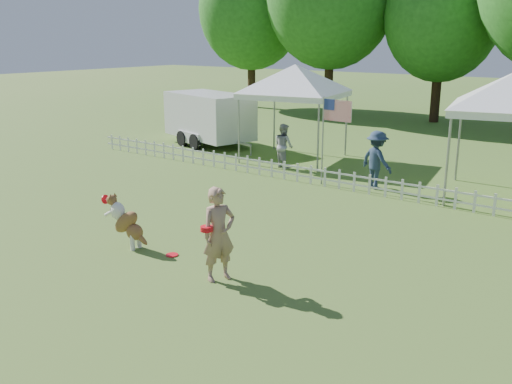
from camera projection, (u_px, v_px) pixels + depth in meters
ground at (184, 261)px, 11.71m from camera, size 120.00×120.00×0.00m
picket_fence at (347, 181)px, 17.03m from camera, size 22.00×0.08×0.60m
handler at (219, 234)px, 10.61m from camera, size 0.65×0.77×1.81m
dog at (127, 222)px, 12.38m from camera, size 1.12×0.45×1.13m
frisbee_on_turf at (172, 255)px, 12.02m from camera, size 0.28×0.28×0.02m
canopy_tent_left at (294, 114)px, 21.06m from camera, size 3.85×3.85×3.42m
cargo_trailer at (209, 119)px, 23.97m from camera, size 5.47×3.48×2.23m
flag_pole at (323, 141)px, 17.50m from camera, size 1.05×0.17×2.71m
spectator_a at (284, 146)px, 19.93m from camera, size 0.92×0.83×1.55m
spectator_b at (377, 160)px, 17.11m from camera, size 1.30×1.02×1.76m
tree_far_left at (251, 19)px, 35.92m from camera, size 6.60×6.60×11.00m
tree_left at (331, 8)px, 31.93m from camera, size 7.40×7.40×12.00m
tree_center_left at (441, 28)px, 29.52m from camera, size 6.00×6.00×9.80m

